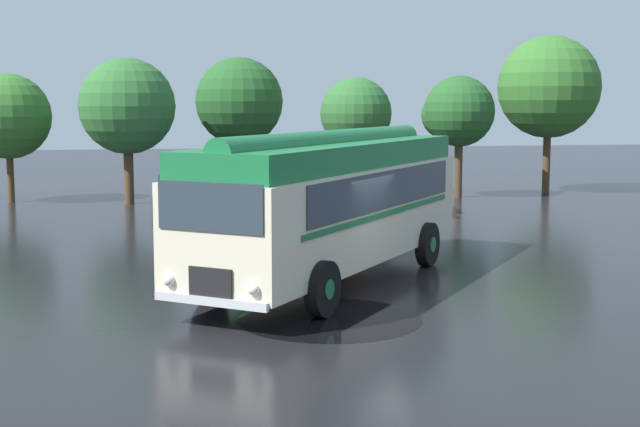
# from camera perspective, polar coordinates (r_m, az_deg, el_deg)

# --- Properties ---
(ground_plane) EXTENTS (120.00, 120.00, 0.00)m
(ground_plane) POSITION_cam_1_polar(r_m,az_deg,el_deg) (19.71, 1.73, -4.91)
(ground_plane) COLOR black
(vintage_bus) EXTENTS (7.96, 9.56, 3.49)m
(vintage_bus) POSITION_cam_1_polar(r_m,az_deg,el_deg) (20.27, 0.73, 0.86)
(vintage_bus) COLOR beige
(vintage_bus) RESTS_ON ground
(car_near_left) EXTENTS (2.03, 4.24, 1.66)m
(car_near_left) POSITION_cam_1_polar(r_m,az_deg,el_deg) (32.00, -8.92, 1.22)
(car_near_left) COLOR navy
(car_near_left) RESTS_ON ground
(car_mid_left) EXTENTS (2.09, 4.26, 1.66)m
(car_mid_left) POSITION_cam_1_polar(r_m,az_deg,el_deg) (32.30, -4.33, 1.34)
(car_mid_left) COLOR navy
(car_mid_left) RESTS_ON ground
(car_mid_right) EXTENTS (2.17, 4.30, 1.66)m
(car_mid_right) POSITION_cam_1_polar(r_m,az_deg,el_deg) (32.46, 0.35, 1.39)
(car_mid_right) COLOR maroon
(car_mid_right) RESTS_ON ground
(car_far_right) EXTENTS (2.36, 4.38, 1.66)m
(car_far_right) POSITION_cam_1_polar(r_m,az_deg,el_deg) (33.25, 5.50, 1.50)
(car_far_right) COLOR #4C5156
(car_far_right) RESTS_ON ground
(tree_far_left) EXTENTS (3.48, 3.48, 5.27)m
(tree_far_left) POSITION_cam_1_polar(r_m,az_deg,el_deg) (38.56, -19.52, 5.78)
(tree_far_left) COLOR #4C3823
(tree_far_left) RESTS_ON ground
(tree_left_of_centre) EXTENTS (3.85, 3.85, 5.87)m
(tree_left_of_centre) POSITION_cam_1_polar(r_m,az_deg,el_deg) (36.74, -12.47, 6.72)
(tree_left_of_centre) COLOR #4C3823
(tree_left_of_centre) RESTS_ON ground
(tree_centre) EXTENTS (3.74, 3.74, 6.00)m
(tree_centre) POSITION_cam_1_polar(r_m,az_deg,el_deg) (38.42, -5.06, 7.18)
(tree_centre) COLOR #4C3823
(tree_centre) RESTS_ON ground
(tree_right_of_centre) EXTENTS (3.12, 3.12, 5.17)m
(tree_right_of_centre) POSITION_cam_1_polar(r_m,az_deg,el_deg) (39.01, 2.22, 6.46)
(tree_right_of_centre) COLOR #4C3823
(tree_right_of_centre) RESTS_ON ground
(tree_far_right) EXTENTS (3.06, 3.03, 5.22)m
(tree_far_right) POSITION_cam_1_polar(r_m,az_deg,el_deg) (38.76, 8.71, 6.40)
(tree_far_right) COLOR #4C3823
(tree_far_right) RESTS_ON ground
(tree_extra_right) EXTENTS (4.61, 4.61, 7.08)m
(tree_extra_right) POSITION_cam_1_polar(r_m,az_deg,el_deg) (41.84, 14.47, 7.86)
(tree_extra_right) COLOR #4C3823
(tree_extra_right) RESTS_ON ground
(puddle_patch) EXTENTS (3.54, 3.54, 0.01)m
(puddle_patch) POSITION_cam_1_polar(r_m,az_deg,el_deg) (17.11, 0.63, -6.76)
(puddle_patch) COLOR black
(puddle_patch) RESTS_ON ground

